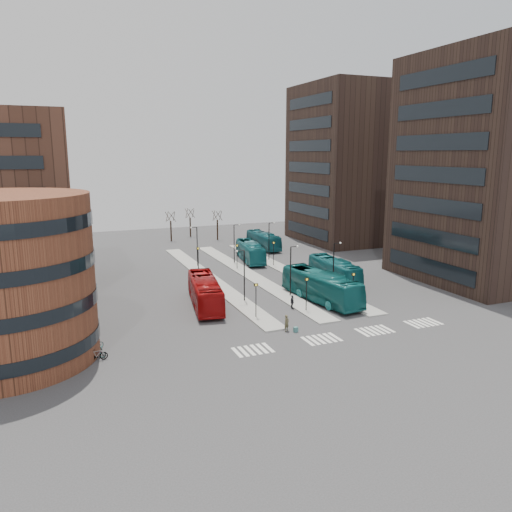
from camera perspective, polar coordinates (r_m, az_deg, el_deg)
name	(u,v)px	position (r m, az deg, el deg)	size (l,w,h in m)	color
ground	(354,353)	(45.34, 11.18, -10.80)	(160.00, 160.00, 0.00)	#323234
island_left	(209,278)	(69.72, -5.35, -2.56)	(2.50, 45.00, 0.15)	gray
island_mid	(249,274)	(71.64, -0.76, -2.12)	(2.50, 45.00, 0.15)	gray
island_right	(287,271)	(74.00, 3.56, -1.70)	(2.50, 45.00, 0.15)	gray
suitcase	(296,330)	(49.42, 4.56, -8.37)	(0.40, 0.32, 0.50)	#1E1C9C
red_bus	(205,292)	(57.20, -5.86, -4.10)	(2.81, 12.03, 3.35)	#9B0B0C
teal_bus_a	(321,286)	(59.26, 7.44, -3.47)	(2.98, 12.75, 3.55)	#125C5D
teal_bus_b	(250,252)	(80.50, -0.65, 0.51)	(2.63, 11.22, 3.13)	#15656C
teal_bus_c	(334,270)	(68.75, 8.94, -1.59)	(2.61, 11.16, 3.11)	#135D63
teal_bus_d	(263,240)	(91.17, 0.85, 1.80)	(2.55, 10.90, 3.04)	#12535D
traveller	(287,323)	(49.40, 3.52, -7.65)	(0.61, 0.40, 1.67)	#4D482E
commuter_a	(217,302)	(56.19, -4.53, -5.21)	(0.86, 0.67, 1.76)	black
commuter_b	(292,302)	(56.35, 4.17, -5.27)	(0.90, 0.38, 1.54)	black
commuter_c	(314,293)	(59.52, 6.61, -4.24)	(1.19, 0.68, 1.84)	black
bicycle_near	(97,353)	(45.44, -17.76, -10.56)	(0.54, 1.54, 0.81)	gray
bicycle_mid	(97,355)	(44.75, -17.69, -10.73)	(0.50, 1.77, 1.06)	gray
bicycle_far	(94,344)	(47.43, -17.99, -9.58)	(0.57, 1.63, 0.86)	gray
crosswalk_stripes	(347,335)	(49.35, 10.32, -8.87)	(22.35, 2.40, 0.01)	silver
round_building	(0,280)	(46.03, -27.26, -2.42)	(15.16, 15.16, 14.00)	brown
tower_near	(494,170)	(75.27, 25.57, 8.91)	(20.12, 20.00, 30.00)	#2F211A
tower_far	(353,164)	(101.33, 11.07, 10.24)	(20.12, 20.00, 30.00)	#2F211A
sign_poles	(266,269)	(64.66, 1.20, -1.52)	(12.45, 22.12, 3.65)	black
lamp_posts	(259,253)	(69.31, 0.33, 0.37)	(14.04, 20.24, 6.12)	black
bare_trees	(193,226)	(101.86, -7.22, 3.44)	(10.97, 8.14, 5.90)	black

